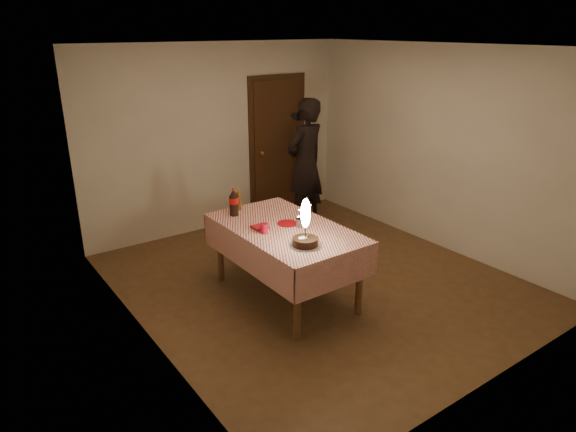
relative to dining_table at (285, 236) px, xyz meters
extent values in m
cube|color=brown|center=(0.49, 0.08, -0.70)|extent=(4.00, 4.50, 0.01)
cube|color=silver|center=(0.49, 2.33, 0.60)|extent=(4.00, 0.04, 2.60)
cube|color=silver|center=(0.49, -2.17, 0.60)|extent=(4.00, 0.04, 2.60)
cube|color=silver|center=(-1.51, 0.08, 0.60)|extent=(0.04, 4.50, 2.60)
cube|color=silver|center=(2.49, 0.08, 0.60)|extent=(0.04, 4.50, 2.60)
cube|color=silver|center=(0.49, 0.08, 1.90)|extent=(4.00, 4.50, 0.04)
cube|color=#472814|center=(1.49, 2.30, 0.32)|extent=(0.85, 0.05, 2.05)
sphere|color=#B28C33|center=(1.17, 2.25, 0.30)|extent=(0.06, 0.06, 0.06)
cube|color=brown|center=(0.00, 0.00, 0.08)|extent=(0.90, 1.60, 0.04)
cylinder|color=brown|center=(-0.39, -0.74, -0.32)|extent=(0.07, 0.07, 0.76)
cylinder|color=brown|center=(0.39, -0.74, -0.32)|extent=(0.07, 0.07, 0.76)
cylinder|color=brown|center=(-0.39, 0.74, -0.32)|extent=(0.07, 0.07, 0.76)
cylinder|color=brown|center=(0.39, 0.74, -0.32)|extent=(0.07, 0.07, 0.76)
cube|color=white|center=(0.00, 0.00, 0.10)|extent=(1.02, 1.72, 0.01)
cube|color=white|center=(0.00, -0.85, -0.07)|extent=(1.02, 0.01, 0.34)
cube|color=white|center=(0.00, 0.85, -0.07)|extent=(1.02, 0.01, 0.34)
cube|color=white|center=(-0.50, 0.00, -0.07)|extent=(0.01, 1.72, 0.34)
cube|color=white|center=(0.50, 0.00, -0.07)|extent=(0.01, 1.72, 0.34)
cylinder|color=white|center=(-0.13, -0.51, 0.11)|extent=(0.31, 0.31, 0.01)
cylinder|color=black|center=(-0.13, -0.51, 0.15)|extent=(0.24, 0.24, 0.07)
cylinder|color=white|center=(-0.15, -0.49, 0.19)|extent=(0.07, 0.07, 0.00)
sphere|color=red|center=(-0.09, -0.52, 0.20)|extent=(0.02, 0.02, 0.02)
cube|color=#19721E|center=(-0.08, -0.53, 0.19)|extent=(0.02, 0.01, 0.00)
cube|color=#19721E|center=(-0.10, -0.53, 0.19)|extent=(0.01, 0.02, 0.00)
cylinder|color=#262628|center=(-0.13, -0.51, 0.25)|extent=(0.01, 0.01, 0.12)
ellipsoid|color=#FFF2BF|center=(-0.13, -0.51, 0.44)|extent=(0.09, 0.09, 0.29)
sphere|color=white|center=(-0.13, -0.51, 0.33)|extent=(0.04, 0.04, 0.04)
cylinder|color=#B90C14|center=(0.08, 0.06, 0.11)|extent=(0.22, 0.22, 0.01)
cylinder|color=#B90C27|center=(-0.27, -0.01, 0.16)|extent=(0.08, 0.08, 0.10)
cylinder|color=silver|center=(0.13, -0.08, 0.15)|extent=(0.07, 0.07, 0.09)
cube|color=#B3141E|center=(-0.23, 0.13, 0.12)|extent=(0.15, 0.15, 0.02)
cylinder|color=black|center=(-0.25, 0.62, 0.22)|extent=(0.10, 0.10, 0.22)
cylinder|color=red|center=(-0.25, 0.62, 0.28)|extent=(0.10, 0.10, 0.07)
cone|color=black|center=(-0.25, 0.62, 0.37)|extent=(0.10, 0.10, 0.08)
cylinder|color=red|center=(-0.25, 0.62, 0.41)|extent=(0.03, 0.03, 0.02)
cylinder|color=#5D360F|center=(-0.12, 0.74, 0.20)|extent=(0.06, 0.06, 0.18)
cone|color=#5D360F|center=(-0.12, 0.74, 0.32)|extent=(0.06, 0.06, 0.06)
cylinder|color=olive|center=(-0.12, 0.74, 0.35)|extent=(0.02, 0.02, 0.02)
imported|color=black|center=(1.48, 1.59, 0.23)|extent=(0.76, 0.58, 1.87)
cube|color=black|center=(1.46, 1.72, 0.89)|extent=(0.15, 0.11, 0.10)
cylinder|color=black|center=(1.44, 1.79, 0.89)|extent=(0.09, 0.09, 0.08)
camera|label=1|loc=(-2.89, -4.07, 2.08)|focal=32.00mm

